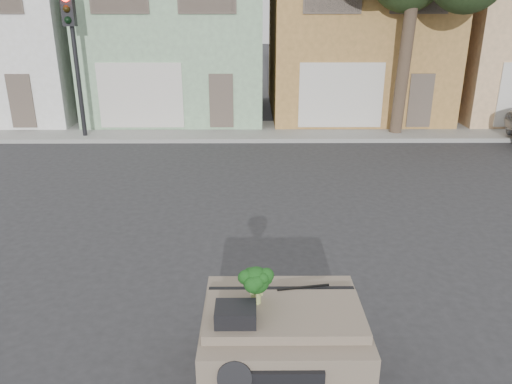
{
  "coord_description": "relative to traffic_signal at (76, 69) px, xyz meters",
  "views": [
    {
      "loc": [
        -0.38,
        -8.28,
        4.57
      ],
      "look_at": [
        -0.31,
        0.5,
        1.3
      ],
      "focal_mm": 35.0,
      "sensor_mm": 36.0,
      "label": 1
    }
  ],
  "objects": [
    {
      "name": "car_dashboard",
      "position": [
        6.5,
        -12.5,
        -1.99
      ],
      "size": [
        2.0,
        1.8,
        1.12
      ],
      "primitive_type": "cube",
      "color": "#786958",
      "rests_on": "ground"
    },
    {
      "name": "wiper_arm",
      "position": [
        6.78,
        -12.12,
        -1.42
      ],
      "size": [
        0.69,
        0.15,
        0.02
      ],
      "primitive_type": "cube",
      "rotation": [
        0.0,
        0.0,
        0.17
      ],
      "color": "black",
      "rests_on": "car_dashboard"
    },
    {
      "name": "sidewalk",
      "position": [
        6.5,
        1.0,
        -2.47
      ],
      "size": [
        40.0,
        3.0,
        0.15
      ],
      "primitive_type": "cube",
      "color": "gray",
      "rests_on": "ground"
    },
    {
      "name": "broccoli",
      "position": [
        6.16,
        -12.45,
        -1.18
      ],
      "size": [
        0.44,
        0.44,
        0.49
      ],
      "primitive_type": "cube",
      "rotation": [
        0.0,
        0.0,
        1.67
      ],
      "color": "#123B11",
      "rests_on": "car_dashboard"
    },
    {
      "name": "traffic_signal",
      "position": [
        0.0,
        0.0,
        0.0
      ],
      "size": [
        0.4,
        0.4,
        5.1
      ],
      "primitive_type": "cube",
      "color": "black",
      "rests_on": "ground"
    },
    {
      "name": "townhouse_white",
      "position": [
        -4.5,
        5.0,
        1.23
      ],
      "size": [
        7.2,
        8.2,
        7.55
      ],
      "primitive_type": "cube",
      "color": "white",
      "rests_on": "ground"
    },
    {
      "name": "townhouse_tan",
      "position": [
        10.5,
        5.0,
        1.23
      ],
      "size": [
        7.2,
        8.2,
        7.55
      ],
      "primitive_type": "cube",
      "color": "#AC7E42",
      "rests_on": "ground"
    },
    {
      "name": "ground_plane",
      "position": [
        6.5,
        -9.5,
        -2.55
      ],
      "size": [
        120.0,
        120.0,
        0.0
      ],
      "primitive_type": "plane",
      "color": "#303033",
      "rests_on": "ground"
    },
    {
      "name": "tree_near",
      "position": [
        11.5,
        0.3,
        1.7
      ],
      "size": [
        4.4,
        4.0,
        8.5
      ],
      "primitive_type": "cube",
      "color": "#223418",
      "rests_on": "ground"
    },
    {
      "name": "instrument_hump",
      "position": [
        5.92,
        -12.85,
        -1.33
      ],
      "size": [
        0.48,
        0.38,
        0.2
      ],
      "primitive_type": "cube",
      "color": "black",
      "rests_on": "car_dashboard"
    },
    {
      "name": "townhouse_mint",
      "position": [
        3.0,
        5.0,
        1.23
      ],
      "size": [
        7.2,
        8.2,
        7.55
      ],
      "primitive_type": "cube",
      "color": "#8EB48C",
      "rests_on": "ground"
    }
  ]
}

